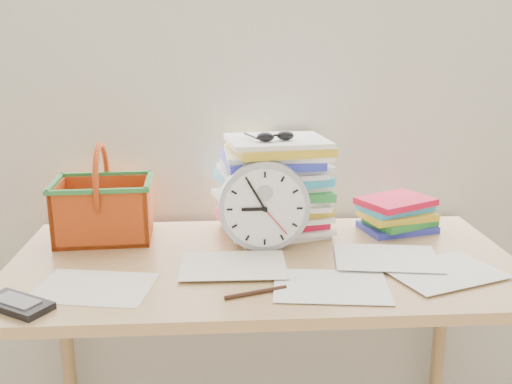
{
  "coord_description": "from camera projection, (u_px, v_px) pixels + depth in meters",
  "views": [
    {
      "loc": [
        -0.11,
        0.13,
        1.35
      ],
      "look_at": [
        -0.02,
        1.6,
        0.94
      ],
      "focal_mm": 40.0,
      "sensor_mm": 36.0,
      "label": 1
    }
  ],
  "objects": [
    {
      "name": "desk",
      "position": [
        264.0,
        284.0,
        1.6
      ],
      "size": [
        1.4,
        0.7,
        0.75
      ],
      "color": "#A57E4D",
      "rests_on": "ground"
    },
    {
      "name": "clock",
      "position": [
        264.0,
        206.0,
        1.63
      ],
      "size": [
        0.26,
        0.05,
        0.26
      ],
      "primitive_type": "cylinder",
      "rotation": [
        1.57,
        0.0,
        0.0
      ],
      "color": "#A5A6AC",
      "rests_on": "desk"
    },
    {
      "name": "paper_stack",
      "position": [
        275.0,
        186.0,
        1.77
      ],
      "size": [
        0.38,
        0.33,
        0.3
      ],
      "primitive_type": null,
      "rotation": [
        0.0,
        0.0,
        0.17
      ],
      "color": "white",
      "rests_on": "desk"
    },
    {
      "name": "book_stack",
      "position": [
        399.0,
        214.0,
        1.81
      ],
      "size": [
        0.3,
        0.27,
        0.1
      ],
      "primitive_type": null,
      "rotation": [
        0.0,
        0.0,
        0.38
      ],
      "color": "white",
      "rests_on": "desk"
    },
    {
      "name": "calculator",
      "position": [
        17.0,
        304.0,
        1.3
      ],
      "size": [
        0.18,
        0.15,
        0.02
      ],
      "primitive_type": "cube",
      "rotation": [
        0.0,
        0.0,
        -0.56
      ],
      "color": "black",
      "rests_on": "desk"
    },
    {
      "name": "pen",
      "position": [
        256.0,
        292.0,
        1.37
      ],
      "size": [
        0.15,
        0.06,
        0.01
      ],
      "primitive_type": "cylinder",
      "rotation": [
        0.0,
        1.57,
        0.33
      ],
      "color": "black",
      "rests_on": "desk"
    },
    {
      "name": "scattered_papers",
      "position": [
        264.0,
        257.0,
        1.58
      ],
      "size": [
        1.26,
        0.42,
        0.02
      ],
      "primitive_type": null,
      "color": "white",
      "rests_on": "desk"
    },
    {
      "name": "curtain",
      "position": [
        256.0,
        52.0,
        1.8
      ],
      "size": [
        2.4,
        0.01,
        2.5
      ],
      "primitive_type": "cube",
      "color": "beige",
      "rests_on": "room_shell"
    },
    {
      "name": "basket",
      "position": [
        103.0,
        192.0,
        1.72
      ],
      "size": [
        0.3,
        0.24,
        0.29
      ],
      "primitive_type": null,
      "rotation": [
        0.0,
        0.0,
        0.06
      ],
      "color": "#CA4A13",
      "rests_on": "desk"
    },
    {
      "name": "sunglasses",
      "position": [
        275.0,
        136.0,
        1.67
      ],
      "size": [
        0.16,
        0.15,
        0.03
      ],
      "primitive_type": null,
      "rotation": [
        0.0,
        0.0,
        0.33
      ],
      "color": "black",
      "rests_on": "paper_stack"
    }
  ]
}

